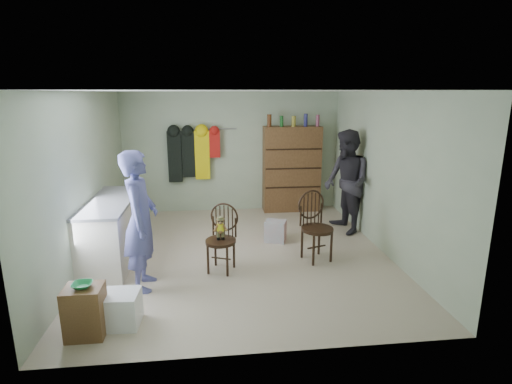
{
  "coord_description": "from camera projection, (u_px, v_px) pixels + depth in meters",
  "views": [
    {
      "loc": [
        -0.44,
        -5.88,
        2.48
      ],
      "look_at": [
        0.25,
        0.2,
        0.95
      ],
      "focal_mm": 28.0,
      "sensor_mm": 36.0,
      "label": 1
    }
  ],
  "objects": [
    {
      "name": "counter",
      "position": [
        112.0,
        230.0,
        5.99
      ],
      "size": [
        0.64,
        1.86,
        0.94
      ],
      "color": "silver",
      "rests_on": "ground"
    },
    {
      "name": "plastic_tub",
      "position": [
        121.0,
        309.0,
        4.35
      ],
      "size": [
        0.41,
        0.39,
        0.37
      ],
      "primitive_type": "cube",
      "rotation": [
        0.0,
        0.0,
        -0.05
      ],
      "color": "white",
      "rests_on": "ground"
    },
    {
      "name": "room_walls",
      "position": [
        238.0,
        150.0,
        6.44
      ],
      "size": [
        5.0,
        5.0,
        5.0
      ],
      "color": "#B4C3A3",
      "rests_on": "ground"
    },
    {
      "name": "coat_rack",
      "position": [
        192.0,
        154.0,
        8.21
      ],
      "size": [
        1.42,
        0.12,
        1.09
      ],
      "color": "#99999E",
      "rests_on": "ground"
    },
    {
      "name": "person_left",
      "position": [
        141.0,
        221.0,
        5.04
      ],
      "size": [
        0.43,
        0.66,
        1.8
      ],
      "primitive_type": "imported",
      "rotation": [
        0.0,
        0.0,
        1.57
      ],
      "color": "#55579C",
      "rests_on": "ground"
    },
    {
      "name": "ground_plane",
      "position": [
        242.0,
        254.0,
        6.31
      ],
      "size": [
        5.0,
        5.0,
        0.0
      ],
      "primitive_type": "plane",
      "color": "beige",
      "rests_on": "ground"
    },
    {
      "name": "striped_bag",
      "position": [
        275.0,
        231.0,
        6.8
      ],
      "size": [
        0.42,
        0.37,
        0.36
      ],
      "primitive_type": "cube",
      "rotation": [
        0.0,
        0.0,
        -0.35
      ],
      "color": "#E57872",
      "rests_on": "ground"
    },
    {
      "name": "person_right",
      "position": [
        346.0,
        182.0,
        7.1
      ],
      "size": [
        0.83,
        1.0,
        1.86
      ],
      "primitive_type": "imported",
      "rotation": [
        0.0,
        0.0,
        -1.42
      ],
      "color": "#2D2B33",
      "rests_on": "ground"
    },
    {
      "name": "bowl",
      "position": [
        82.0,
        285.0,
        4.06
      ],
      "size": [
        0.21,
        0.21,
        0.05
      ],
      "primitive_type": "imported",
      "color": "#229650",
      "rests_on": "stool"
    },
    {
      "name": "chair_front",
      "position": [
        222.0,
        234.0,
        5.63
      ],
      "size": [
        0.55,
        0.55,
        0.96
      ],
      "rotation": [
        0.0,
        0.0,
        -0.38
      ],
      "color": "black",
      "rests_on": "ground"
    },
    {
      "name": "chair_far",
      "position": [
        315.0,
        223.0,
        6.0
      ],
      "size": [
        0.59,
        0.59,
        1.06
      ],
      "rotation": [
        0.0,
        0.0,
        0.33
      ],
      "color": "black",
      "rests_on": "ground"
    },
    {
      "name": "stool",
      "position": [
        85.0,
        312.0,
        4.13
      ],
      "size": [
        0.38,
        0.33,
        0.55
      ],
      "primitive_type": "cube",
      "color": "brown",
      "rests_on": "ground"
    },
    {
      "name": "dresser",
      "position": [
        292.0,
        169.0,
        8.45
      ],
      "size": [
        1.2,
        0.39,
        2.06
      ],
      "color": "brown",
      "rests_on": "ground"
    }
  ]
}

